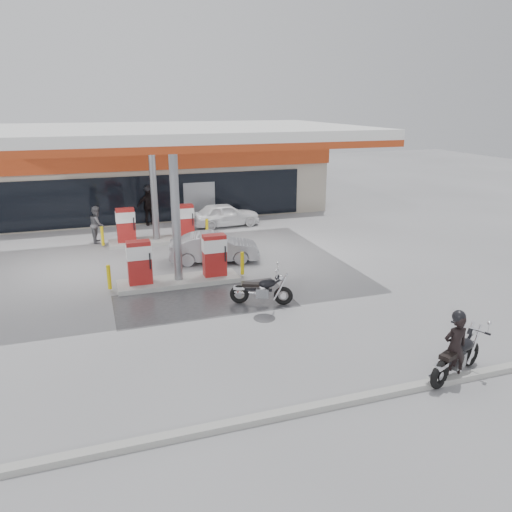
% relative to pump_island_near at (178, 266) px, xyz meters
% --- Properties ---
extents(ground, '(90.00, 90.00, 0.00)m').
position_rel_pump_island_near_xyz_m(ground, '(0.00, -2.00, -0.71)').
color(ground, gray).
rests_on(ground, ground).
extents(wet_patch, '(6.00, 3.00, 0.00)m').
position_rel_pump_island_near_xyz_m(wet_patch, '(0.50, -2.00, -0.71)').
color(wet_patch, '#4C4C4F').
rests_on(wet_patch, ground).
extents(drain_cover, '(0.70, 0.70, 0.01)m').
position_rel_pump_island_near_xyz_m(drain_cover, '(2.00, -4.00, -0.71)').
color(drain_cover, '#38383A').
rests_on(drain_cover, ground).
extents(kerb, '(28.00, 0.25, 0.15)m').
position_rel_pump_island_near_xyz_m(kerb, '(0.00, -9.00, -0.64)').
color(kerb, gray).
rests_on(kerb, ground).
extents(store_building, '(22.00, 8.22, 4.00)m').
position_rel_pump_island_near_xyz_m(store_building, '(0.01, 13.94, 1.30)').
color(store_building, '#B2AA95').
rests_on(store_building, ground).
extents(canopy, '(16.00, 10.02, 5.51)m').
position_rel_pump_island_near_xyz_m(canopy, '(0.00, 3.00, 4.56)').
color(canopy, silver).
rests_on(canopy, ground).
extents(pump_island_near, '(5.14, 1.30, 1.78)m').
position_rel_pump_island_near_xyz_m(pump_island_near, '(0.00, 0.00, 0.00)').
color(pump_island_near, '#9E9E99').
rests_on(pump_island_near, ground).
extents(pump_island_far, '(5.14, 1.30, 1.78)m').
position_rel_pump_island_near_xyz_m(pump_island_far, '(0.00, 6.00, 0.00)').
color(pump_island_far, '#9E9E99').
rests_on(pump_island_far, ground).
extents(main_motorcycle, '(2.15, 1.16, 1.17)m').
position_rel_pump_island_near_xyz_m(main_motorcycle, '(5.36, -8.78, -0.19)').
color(main_motorcycle, black).
rests_on(main_motorcycle, ground).
extents(biker_main, '(0.66, 0.47, 1.72)m').
position_rel_pump_island_near_xyz_m(biker_main, '(5.18, -8.86, 0.15)').
color(biker_main, black).
rests_on(biker_main, ground).
extents(parked_motorcycle, '(2.02, 1.17, 1.10)m').
position_rel_pump_island_near_xyz_m(parked_motorcycle, '(2.32, -2.88, -0.22)').
color(parked_motorcycle, black).
rests_on(parked_motorcycle, ground).
extents(sedan_white, '(3.82, 1.71, 1.28)m').
position_rel_pump_island_near_xyz_m(sedan_white, '(4.04, 8.20, -0.07)').
color(sedan_white, white).
rests_on(sedan_white, ground).
extents(attendant, '(0.75, 0.92, 1.78)m').
position_rel_pump_island_near_xyz_m(attendant, '(-2.67, 7.00, 0.18)').
color(attendant, '#545458').
rests_on(attendant, ground).
extents(hatchback_silver, '(3.96, 2.02, 1.24)m').
position_rel_pump_island_near_xyz_m(hatchback_silver, '(1.93, 2.20, -0.09)').
color(hatchback_silver, '#9E9FA5').
rests_on(hatchback_silver, ground).
extents(parked_car_right, '(4.19, 2.65, 1.08)m').
position_rel_pump_island_near_xyz_m(parked_car_right, '(10.00, 12.00, -0.17)').
color(parked_car_right, '#58131F').
rests_on(parked_car_right, ground).
extents(biker_walking, '(1.29, 0.73, 2.07)m').
position_rel_pump_island_near_xyz_m(biker_walking, '(0.11, 9.80, 0.32)').
color(biker_walking, black).
rests_on(biker_walking, ground).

